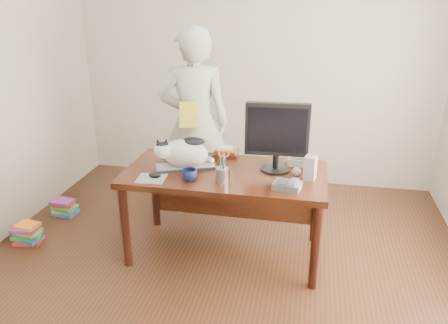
% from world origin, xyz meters
% --- Properties ---
extents(room, '(4.50, 4.50, 4.50)m').
position_xyz_m(room, '(0.00, 0.00, 1.35)').
color(room, black).
rests_on(room, ground).
extents(desk, '(1.60, 0.80, 0.75)m').
position_xyz_m(desk, '(0.00, 0.68, 0.60)').
color(desk, black).
rests_on(desk, ground).
extents(keyboard, '(0.53, 0.37, 0.03)m').
position_xyz_m(keyboard, '(-0.33, 0.60, 0.76)').
color(keyboard, black).
rests_on(keyboard, desk).
extents(cat, '(0.47, 0.37, 0.28)m').
position_xyz_m(cat, '(-0.34, 0.59, 0.89)').
color(cat, white).
rests_on(cat, keyboard).
extents(monitor, '(0.50, 0.26, 0.56)m').
position_xyz_m(monitor, '(0.39, 0.69, 1.07)').
color(monitor, black).
rests_on(monitor, desk).
extents(pen_cup, '(0.11, 0.10, 0.25)m').
position_xyz_m(pen_cup, '(0.02, 0.40, 0.82)').
color(pen_cup, gray).
rests_on(pen_cup, desk).
extents(mousepad, '(0.23, 0.21, 0.00)m').
position_xyz_m(mousepad, '(-0.53, 0.34, 0.75)').
color(mousepad, '#9DA3A9').
rests_on(mousepad, desk).
extents(mouse, '(0.10, 0.07, 0.04)m').
position_xyz_m(mouse, '(-0.51, 0.36, 0.77)').
color(mouse, black).
rests_on(mouse, mousepad).
extents(coffee_mug, '(0.15, 0.15, 0.09)m').
position_xyz_m(coffee_mug, '(-0.23, 0.36, 0.80)').
color(coffee_mug, '#0D1237').
rests_on(coffee_mug, desk).
extents(phone, '(0.22, 0.18, 0.09)m').
position_xyz_m(phone, '(0.51, 0.37, 0.78)').
color(phone, slate).
rests_on(phone, desk).
extents(speaker, '(0.10, 0.11, 0.19)m').
position_xyz_m(speaker, '(0.66, 0.57, 0.84)').
color(speaker, '#A2A2A5').
rests_on(speaker, desk).
extents(baseball, '(0.07, 0.07, 0.07)m').
position_xyz_m(baseball, '(0.56, 0.63, 0.78)').
color(baseball, white).
rests_on(baseball, desk).
extents(book_stack, '(0.22, 0.17, 0.08)m').
position_xyz_m(book_stack, '(-0.07, 0.95, 0.78)').
color(book_stack, '#4E1914').
rests_on(book_stack, desk).
extents(calculator, '(0.18, 0.22, 0.07)m').
position_xyz_m(calculator, '(0.56, 0.90, 0.78)').
color(calculator, slate).
rests_on(calculator, desk).
extents(person, '(0.76, 0.60, 1.83)m').
position_xyz_m(person, '(-0.44, 1.30, 0.91)').
color(person, white).
rests_on(person, ground).
extents(held_book, '(0.19, 0.14, 0.24)m').
position_xyz_m(held_book, '(-0.44, 1.13, 1.05)').
color(held_book, gold).
rests_on(held_book, person).
extents(book_pile_a, '(0.27, 0.22, 0.18)m').
position_xyz_m(book_pile_a, '(-1.75, 0.40, 0.09)').
color(book_pile_a, '#B32819').
rests_on(book_pile_a, ground).
extents(book_pile_b, '(0.26, 0.20, 0.15)m').
position_xyz_m(book_pile_b, '(-1.72, 0.95, 0.07)').
color(book_pile_b, '#1B59A7').
rests_on(book_pile_b, ground).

